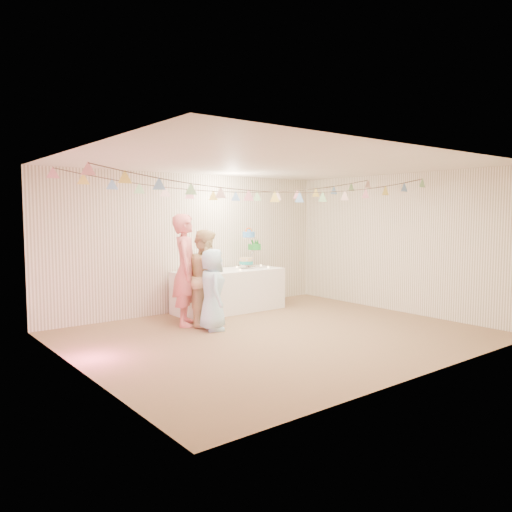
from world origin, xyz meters
TOP-DOWN VIEW (x-y plane):
  - floor at (0.00, 0.00)m, footprint 6.00×6.00m
  - ceiling at (0.00, 0.00)m, footprint 6.00×6.00m
  - back_wall at (0.00, 2.50)m, footprint 6.00×6.00m
  - front_wall at (0.00, -2.50)m, footprint 6.00×6.00m
  - left_wall at (-3.00, 0.00)m, footprint 5.00×5.00m
  - right_wall at (3.00, 0.00)m, footprint 5.00×5.00m
  - table at (0.48, 1.99)m, footprint 2.10×0.84m
  - cake_stand at (1.03, 2.04)m, footprint 0.66×0.39m
  - cake_bottom at (0.88, 1.98)m, footprint 0.31×0.31m
  - cake_middle at (1.21, 2.13)m, footprint 0.27×0.27m
  - cake_top_tier at (0.97, 2.01)m, footprint 0.25×0.25m
  - platter at (-0.07, 1.94)m, footprint 0.37×0.37m
  - posy at (0.31, 2.04)m, footprint 0.13×0.13m
  - person_adult_a at (-0.77, 1.45)m, footprint 0.75×0.81m
  - person_adult_b at (-0.49, 1.25)m, footprint 0.95×0.98m
  - person_child at (-0.62, 0.88)m, footprint 0.62×0.75m
  - bunting_back at (0.00, 1.10)m, footprint 5.60×1.10m
  - bunting_front at (0.00, -0.20)m, footprint 5.60×0.90m
  - tealight_0 at (-0.32, 1.84)m, footprint 0.04×0.04m
  - tealight_1 at (0.13, 2.17)m, footprint 0.04×0.04m
  - tealight_2 at (0.58, 1.77)m, footprint 0.04×0.04m
  - tealight_3 at (0.83, 2.21)m, footprint 0.04×0.04m
  - tealight_4 at (1.30, 1.81)m, footprint 0.04×0.04m
  - tealight_5 at (1.38, 2.14)m, footprint 0.04×0.04m

SIDE VIEW (x-z plane):
  - floor at x=0.00m, z-range 0.00..0.00m
  - table at x=0.48m, z-range 0.00..0.79m
  - person_child at x=-0.62m, z-range 0.00..1.30m
  - platter at x=-0.07m, z-range 0.75..0.77m
  - person_adult_b at x=-0.49m, z-range 0.00..1.60m
  - tealight_0 at x=-0.32m, z-range 0.79..0.82m
  - tealight_1 at x=0.13m, z-range 0.79..0.82m
  - tealight_2 at x=0.58m, z-range 0.79..0.82m
  - tealight_3 at x=0.83m, z-range 0.79..0.82m
  - tealight_4 at x=1.30m, z-range 0.79..0.82m
  - tealight_5 at x=1.38m, z-range 0.79..0.82m
  - posy at x=0.31m, z-range 0.75..0.89m
  - cake_bottom at x=0.88m, z-range 0.76..0.91m
  - person_adult_a at x=-0.77m, z-range 0.00..1.85m
  - cake_middle at x=1.21m, z-range 1.00..1.22m
  - cake_stand at x=1.03m, z-range 0.75..1.49m
  - back_wall at x=0.00m, z-range 1.30..1.30m
  - front_wall at x=0.00m, z-range 1.30..1.30m
  - left_wall at x=-3.00m, z-range 1.30..1.30m
  - right_wall at x=3.00m, z-range 1.30..1.30m
  - cake_top_tier at x=0.97m, z-range 1.28..1.47m
  - bunting_front at x=0.00m, z-range 2.14..2.50m
  - bunting_back at x=0.00m, z-range 2.15..2.55m
  - ceiling at x=0.00m, z-range 2.60..2.60m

